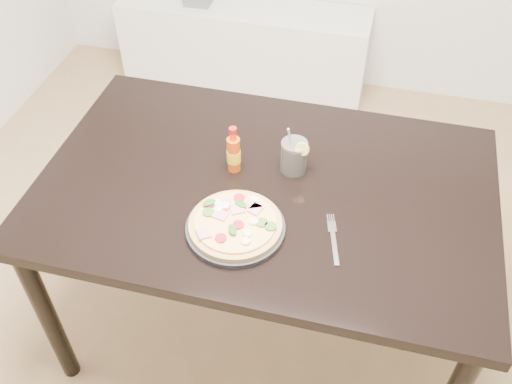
% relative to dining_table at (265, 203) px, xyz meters
% --- Properties ---
extents(room_shell, '(4.50, 4.50, 4.50)m').
position_rel_dining_table_xyz_m(room_shell, '(0.30, -0.49, 0.92)').
color(room_shell, white).
rests_on(room_shell, ground).
extents(dining_table, '(1.40, 0.90, 0.75)m').
position_rel_dining_table_xyz_m(dining_table, '(0.00, 0.00, 0.00)').
color(dining_table, black).
rests_on(dining_table, ground).
extents(plate, '(0.28, 0.28, 0.02)m').
position_rel_dining_table_xyz_m(plate, '(-0.04, -0.20, 0.09)').
color(plate, black).
rests_on(plate, dining_table).
extents(pizza, '(0.26, 0.26, 0.03)m').
position_rel_dining_table_xyz_m(pizza, '(-0.04, -0.20, 0.11)').
color(pizza, tan).
rests_on(pizza, plate).
extents(hot_sauce_bottle, '(0.05, 0.05, 0.16)m').
position_rel_dining_table_xyz_m(hot_sauce_bottle, '(-0.11, 0.04, 0.15)').
color(hot_sauce_bottle, '#E3480D').
rests_on(hot_sauce_bottle, dining_table).
extents(cola_cup, '(0.09, 0.08, 0.17)m').
position_rel_dining_table_xyz_m(cola_cup, '(0.07, 0.09, 0.13)').
color(cola_cup, black).
rests_on(cola_cup, dining_table).
extents(fork, '(0.06, 0.19, 0.00)m').
position_rel_dining_table_xyz_m(fork, '(0.24, -0.17, 0.09)').
color(fork, silver).
rests_on(fork, dining_table).
extents(media_console, '(1.40, 0.34, 0.50)m').
position_rel_dining_table_xyz_m(media_console, '(-0.50, 1.58, -0.42)').
color(media_console, white).
rests_on(media_console, ground).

